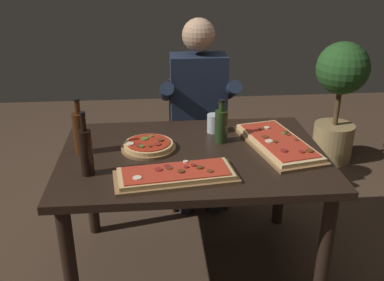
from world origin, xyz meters
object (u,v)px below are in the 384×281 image
object	(u,v)px
oil_bottle_amber	(221,125)
seated_diner	(199,106)
dining_table	(193,169)
diner_chair	(197,134)
wine_bottle_dark	(80,132)
pizza_rectangular_left	(278,143)
pizza_round_far	(148,146)
potted_plant_corner	(339,93)
tumbler_near_camera	(214,124)
pizza_rectangular_front	(176,175)
vinegar_bottle_green	(86,151)

from	to	relation	value
oil_bottle_amber	seated_diner	distance (m)	0.61
dining_table	diner_chair	xyz separation A→B (m)	(0.11, 0.86, -0.16)
wine_bottle_dark	diner_chair	world-z (taller)	wine_bottle_dark
seated_diner	pizza_rectangular_left	bearing A→B (deg)	-62.19
pizza_round_far	potted_plant_corner	bearing A→B (deg)	38.44
potted_plant_corner	wine_bottle_dark	bearing A→B (deg)	-146.64
dining_table	pizza_round_far	distance (m)	0.27
dining_table	potted_plant_corner	size ratio (longest dim) A/B	1.33
tumbler_near_camera	potted_plant_corner	bearing A→B (deg)	41.00
dining_table	pizza_rectangular_front	distance (m)	0.32
pizza_round_far	seated_diner	world-z (taller)	seated_diner
tumbler_near_camera	potted_plant_corner	distance (m)	1.62
diner_chair	seated_diner	world-z (taller)	seated_diner
pizza_rectangular_left	dining_table	bearing A→B (deg)	-174.65
dining_table	tumbler_near_camera	distance (m)	0.35
pizza_rectangular_front	potted_plant_corner	xyz separation A→B (m)	(1.47, 1.61, -0.14)
pizza_rectangular_left	diner_chair	world-z (taller)	diner_chair
tumbler_near_camera	diner_chair	world-z (taller)	diner_chair
diner_chair	pizza_rectangular_front	bearing A→B (deg)	-100.69
dining_table	pizza_round_far	world-z (taller)	pizza_round_far
pizza_rectangular_left	seated_diner	distance (m)	0.78
dining_table	pizza_rectangular_left	world-z (taller)	pizza_rectangular_left
oil_bottle_amber	seated_diner	xyz separation A→B (m)	(-0.06, 0.60, -0.10)
pizza_rectangular_left	oil_bottle_amber	size ratio (longest dim) A/B	2.65
potted_plant_corner	pizza_rectangular_front	bearing A→B (deg)	-132.35
pizza_rectangular_front	oil_bottle_amber	size ratio (longest dim) A/B	2.44
seated_diner	potted_plant_corner	world-z (taller)	seated_diner
diner_chair	dining_table	bearing A→B (deg)	-97.17
pizza_rectangular_front	oil_bottle_amber	xyz separation A→B (m)	(0.28, 0.41, 0.08)
potted_plant_corner	pizza_round_far	bearing A→B (deg)	-141.56
seated_diner	oil_bottle_amber	bearing A→B (deg)	-84.03
seated_diner	potted_plant_corner	size ratio (longest dim) A/B	1.27
vinegar_bottle_green	tumbler_near_camera	distance (m)	0.83
pizza_rectangular_front	pizza_round_far	size ratio (longest dim) A/B	2.04
dining_table	pizza_rectangular_left	bearing A→B (deg)	5.35
wine_bottle_dark	diner_chair	bearing A→B (deg)	49.16
pizza_rectangular_left	potted_plant_corner	distance (m)	1.58
pizza_rectangular_front	vinegar_bottle_green	distance (m)	0.44
wine_bottle_dark	oil_bottle_amber	distance (m)	0.76
vinegar_bottle_green	potted_plant_corner	bearing A→B (deg)	39.08
tumbler_near_camera	seated_diner	world-z (taller)	seated_diner
pizza_round_far	diner_chair	size ratio (longest dim) A/B	0.34
wine_bottle_dark	pizza_rectangular_left	bearing A→B (deg)	-0.43
pizza_rectangular_left	pizza_rectangular_front	bearing A→B (deg)	-150.95
pizza_rectangular_front	diner_chair	world-z (taller)	diner_chair
pizza_round_far	tumbler_near_camera	world-z (taller)	tumbler_near_camera
pizza_round_far	oil_bottle_amber	world-z (taller)	oil_bottle_amber
vinegar_bottle_green	oil_bottle_amber	bearing A→B (deg)	25.57
oil_bottle_amber	tumbler_near_camera	size ratio (longest dim) A/B	2.28
pizza_rectangular_left	potted_plant_corner	bearing A→B (deg)	55.37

